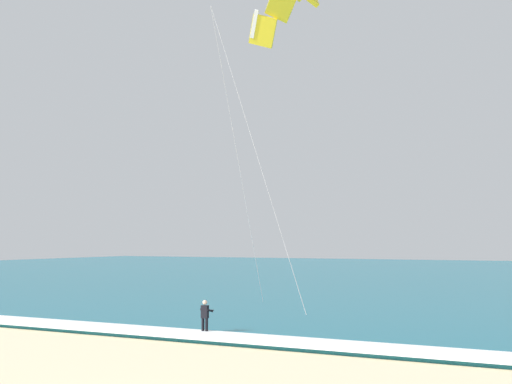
% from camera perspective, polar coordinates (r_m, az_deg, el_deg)
% --- Properties ---
extents(sea, '(200.00, 120.00, 0.20)m').
position_cam_1_polar(sea, '(84.43, 18.55, -7.27)').
color(sea, '#146075').
rests_on(sea, ground).
extents(surf_foam, '(200.00, 2.59, 0.04)m').
position_cam_1_polar(surf_foam, '(27.15, 2.46, -13.56)').
color(surf_foam, white).
rests_on(surf_foam, sea).
extents(surfboard, '(0.45, 1.40, 0.09)m').
position_cam_1_polar(surfboard, '(30.00, -4.75, -13.06)').
color(surfboard, yellow).
rests_on(surfboard, ground).
extents(kitesurfer, '(0.55, 0.52, 1.69)m').
position_cam_1_polar(kitesurfer, '(29.89, -4.72, -11.32)').
color(kitesurfer, black).
rests_on(kitesurfer, ground).
extents(kite_primary, '(5.81, 6.07, 16.84)m').
position_cam_1_polar(kite_primary, '(33.28, 2.92, 17.30)').
color(kite_primary, yellow).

